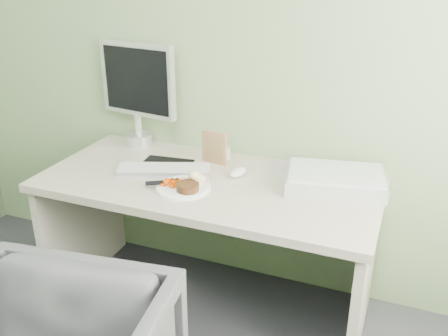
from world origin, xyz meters
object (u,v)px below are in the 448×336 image
at_px(scanner, 335,181).
at_px(monitor, 138,88).
at_px(plate, 183,188).
at_px(desk, 209,214).

relative_size(scanner, monitor, 0.78).
relative_size(plate, monitor, 0.44).
bearing_deg(scanner, plate, -167.29).
bearing_deg(plate, desk, 64.20).
bearing_deg(desk, scanner, 13.80).
distance_m(plate, monitor, 0.73).
relative_size(plate, scanner, 0.57).
distance_m(plate, scanner, 0.69).
relative_size(desk, scanner, 3.64).
bearing_deg(scanner, desk, -176.92).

